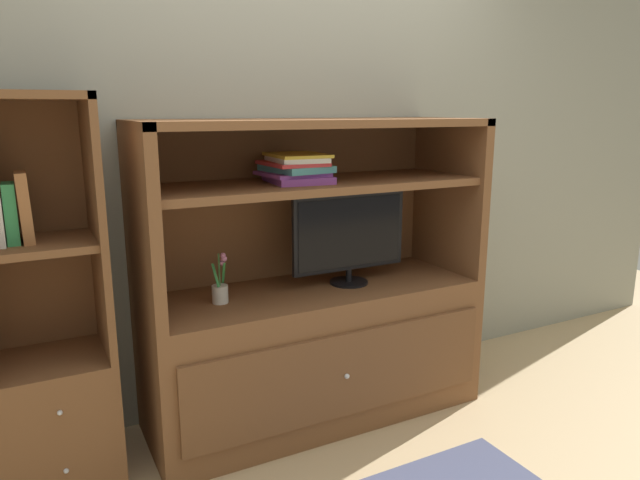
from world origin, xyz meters
name	(u,v)px	position (x,y,z in m)	size (l,w,h in m)	color
ground_plane	(356,451)	(0.00, 0.00, 0.00)	(8.00, 8.00, 0.00)	tan
painted_rear_wall	(284,133)	(0.00, 0.75, 1.40)	(6.00, 0.10, 2.80)	gray
media_console	(315,323)	(0.00, 0.40, 0.48)	(1.66, 0.62, 1.48)	brown
tv_monitor	(349,236)	(0.18, 0.39, 0.91)	(0.61, 0.19, 0.45)	black
potted_plant	(220,289)	(-0.48, 0.40, 0.73)	(0.07, 0.11, 0.23)	beige
magazine_stack	(296,168)	(-0.10, 0.40, 1.26)	(0.31, 0.35, 0.13)	purple
bookshelf_tall	(53,362)	(-1.19, 0.41, 0.53)	(0.45, 0.42, 1.59)	brown
upright_book_row	(8,211)	(-1.28, 0.40, 1.15)	(0.15, 0.17, 0.27)	silver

